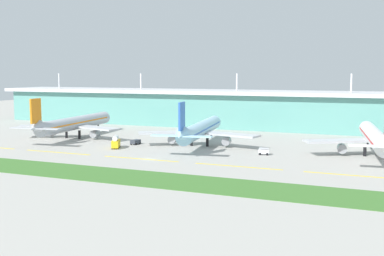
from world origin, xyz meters
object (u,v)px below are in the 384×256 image
object	(u,v)px
airliner_far	(375,137)
fuel_truck	(116,142)
airliner_near	(74,123)
baggage_cart	(264,151)
airliner_middle	(200,129)
pushback_tug	(135,142)

from	to	relation	value
airliner_far	fuel_truck	xyz separation A→B (m)	(-91.70, -19.96, -4.19)
airliner_near	airliner_far	xyz separation A→B (m)	(123.99, 1.84, -0.00)
airliner_far	baggage_cart	distance (m)	38.42
airliner_near	airliner_far	size ratio (longest dim) A/B	1.03
airliner_near	baggage_cart	size ratio (longest dim) A/B	17.18
airliner_middle	airliner_near	bearing A→B (deg)	-179.52
airliner_middle	fuel_truck	bearing A→B (deg)	-145.72
airliner_near	pushback_tug	size ratio (longest dim) A/B	14.54
fuel_truck	airliner_near	bearing A→B (deg)	150.70
airliner_middle	baggage_cart	size ratio (longest dim) A/B	16.97
airliner_far	pushback_tug	distance (m)	90.14
fuel_truck	baggage_cart	bearing A→B (deg)	7.05
airliner_near	airliner_middle	bearing A→B (deg)	0.48
airliner_far	pushback_tug	size ratio (longest dim) A/B	14.15
airliner_near	fuel_truck	world-z (taller)	airliner_near
airliner_far	baggage_cart	bearing A→B (deg)	-159.97
fuel_truck	airliner_middle	bearing A→B (deg)	34.28
airliner_near	fuel_truck	bearing A→B (deg)	-29.30
airliner_near	baggage_cart	world-z (taller)	airliner_near
airliner_middle	baggage_cart	xyz separation A→B (m)	(28.63, -11.69, -5.19)
airliner_near	airliner_middle	size ratio (longest dim) A/B	1.01
fuel_truck	airliner_far	bearing A→B (deg)	12.28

